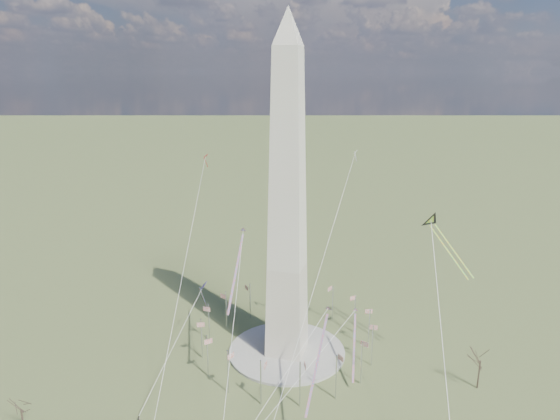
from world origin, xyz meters
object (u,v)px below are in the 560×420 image
(washington_monument, at_px, (287,203))
(tree_near, at_px, (481,359))
(kite_delta_black, at_px, (433,224))
(person_west, at_px, (139,419))

(washington_monument, relative_size, tree_near, 7.89)
(tree_near, bearing_deg, kite_delta_black, 136.15)
(tree_near, relative_size, person_west, 8.08)
(person_west, bearing_deg, kite_delta_black, -125.84)
(kite_delta_black, bearing_deg, tree_near, 92.90)
(person_west, height_order, kite_delta_black, kite_delta_black)
(person_west, distance_m, kite_delta_black, 94.74)
(washington_monument, xyz_separation_m, person_west, (-27.18, -40.84, -47.17))
(person_west, bearing_deg, tree_near, -138.68)
(washington_monument, distance_m, kite_delta_black, 42.51)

